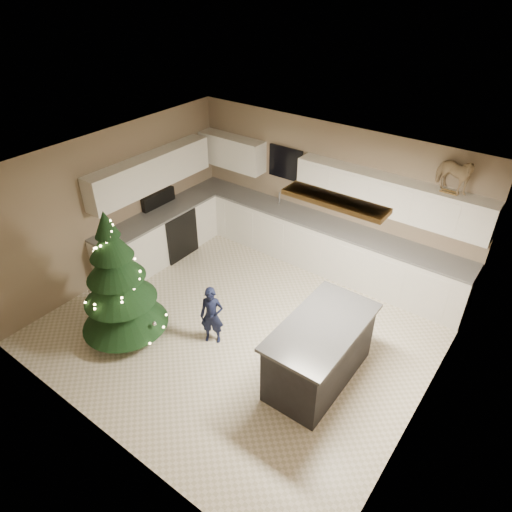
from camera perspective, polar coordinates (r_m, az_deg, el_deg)
name	(u,v)px	position (r m, az deg, el deg)	size (l,w,h in m)	color
ground_plane	(243,327)	(7.25, -1.67, -8.83)	(5.50, 5.50, 0.00)	beige
room_shell	(242,231)	(6.20, -1.75, 3.12)	(5.52, 5.02, 2.61)	gray
cabinetry	(258,226)	(8.31, 0.29, 3.81)	(5.50, 3.20, 2.00)	silver
island	(320,352)	(6.25, 7.97, -11.74)	(0.90, 1.70, 0.95)	black
bar_stool	(310,325)	(6.68, 6.73, -8.55)	(0.30, 0.30, 0.58)	brown
christmas_tree	(119,288)	(6.89, -16.78, -3.80)	(1.33, 1.28, 2.12)	#3F2816
toddler	(212,316)	(6.75, -5.54, -7.43)	(0.35, 0.23, 0.96)	black
rocking_horse	(454,174)	(7.12, 23.46, 9.38)	(0.70, 0.49, 0.56)	brown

